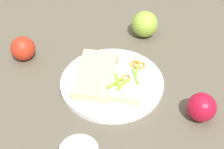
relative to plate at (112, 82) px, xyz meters
name	(u,v)px	position (x,y,z in m)	size (l,w,h in m)	color
ground_plane	(112,84)	(0.00, 0.00, -0.01)	(2.00, 2.00, 0.00)	brown
plate	(112,82)	(0.00, 0.00, 0.00)	(0.27, 0.27, 0.01)	white
sandwich	(129,79)	(-0.03, -0.03, 0.02)	(0.17, 0.17, 0.04)	beige
bread_slice_side	(96,74)	(0.03, 0.03, 0.02)	(0.18, 0.10, 0.02)	#E1BF89
apple_0	(23,48)	(0.23, 0.15, 0.03)	(0.07, 0.07, 0.07)	red
apple_1	(145,24)	(0.14, -0.21, 0.03)	(0.08, 0.08, 0.08)	#88AD38
apple_2	(202,107)	(-0.21, -0.11, 0.03)	(0.07, 0.07, 0.07)	#AA0F29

